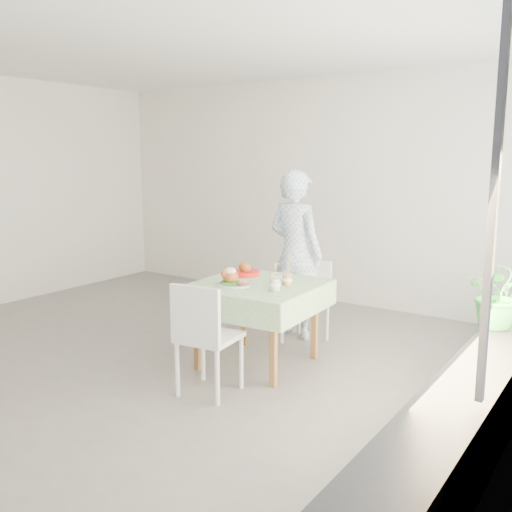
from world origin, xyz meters
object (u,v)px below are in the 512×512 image
Objects in this scene: cafe_table at (257,314)px; chair_near at (209,359)px; potted_plant at (499,294)px; diner at (295,254)px; main_dish at (232,279)px; chair_far at (306,317)px; juice_cup_orange at (287,279)px.

chair_near reaches higher than cafe_table.
chair_near is 1.65× the size of potted_plant.
diner is 1.10m from main_dish.
potted_plant reaches higher than cafe_table.
main_dish is at bearing -157.49° from potted_plant.
chair_far is 1.53m from chair_near.
chair_near is at bearing -90.35° from chair_far.
diner reaches higher than chair_far.
main_dish is (-0.19, -0.98, 0.54)m from chair_far.
cafe_table is 1.34× the size of chair_far.
cafe_table is at bearing -163.34° from juice_cup_orange.
chair_near is 0.78m from main_dish.
juice_cup_orange is (0.21, -0.71, 0.55)m from chair_far.
chair_far is at bearing 78.97° from main_dish.
chair_near is 0.52× the size of diner.
chair_far is at bearing 154.87° from diner.
chair_near is (-0.01, -1.53, 0.03)m from chair_far.
chair_near is at bearing -86.86° from cafe_table.
cafe_table is 0.41m from main_dish.
potted_plant is (1.82, -0.14, 0.52)m from chair_far.
potted_plant is (1.87, 0.64, 0.31)m from cafe_table.
diner is 6.85× the size of juice_cup_orange.
diner reaches higher than cafe_table.
chair_far reaches higher than cafe_table.
juice_cup_orange is 0.46× the size of potted_plant.
chair_far is at bearing 86.36° from cafe_table.
diner reaches higher than potted_plant.
potted_plant is at bearing -4.49° from chair_far.
main_dish reaches higher than chair_far.
diner is at bearing 116.16° from juice_cup_orange.
potted_plant reaches higher than chair_far.
chair_near is at bearing -71.93° from main_dish.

